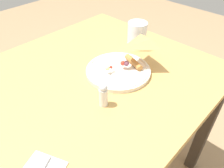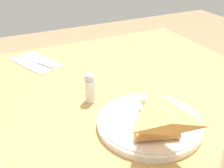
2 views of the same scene
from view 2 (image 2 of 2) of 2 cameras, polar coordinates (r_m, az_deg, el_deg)
The scene contains 5 objects.
dining_table at distance 0.89m, azimuth 6.26°, elevation -8.62°, with size 1.03×0.86×0.75m.
plate_pizza at distance 0.70m, azimuth 7.63°, elevation -7.53°, with size 0.26×0.26×0.05m.
napkin_folded at distance 1.06m, azimuth -15.02°, elevation 4.24°, with size 0.22×0.17×0.00m.
butter_knife at distance 1.06m, azimuth -14.74°, elevation 4.37°, with size 0.17×0.10×0.01m.
salt_shaker at distance 0.78m, azimuth -4.51°, elevation -0.66°, with size 0.03×0.03×0.09m.
Camera 2 is at (-0.59, 0.39, 1.17)m, focal length 45.00 mm.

